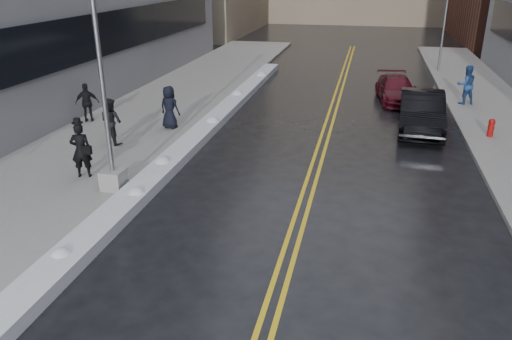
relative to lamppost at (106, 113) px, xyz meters
The scene contains 15 objects.
ground 4.62m from the lamppost, 31.22° to the right, with size 160.00×160.00×0.00m, color black.
sidewalk_west 8.72m from the lamppost, 107.03° to the left, with size 5.50×50.00×0.15m, color gray.
lane_line_left 10.12m from the lamppost, 54.77° to the left, with size 0.12×50.00×0.01m, color gold.
lane_line_right 10.29m from the lamppost, 53.36° to the left, with size 0.12×50.00×0.01m, color gold.
snow_ridge 6.50m from the lamppost, 81.94° to the left, with size 0.90×30.00×0.34m, color silver.
lamppost is the anchor object (origin of this frame).
fire_hydrant 14.81m from the lamppost, 33.04° to the left, with size 0.26×0.26×0.73m.
traffic_signal 24.98m from the lamppost, 61.79° to the left, with size 0.16×0.20×6.00m.
pedestrian_fedora 2.15m from the lamppost, 154.72° to the left, with size 0.65×0.43×1.80m, color black.
pedestrian_b 4.62m from the lamppost, 117.80° to the left, with size 0.86×0.67×1.77m, color black.
pedestrian_c 6.46m from the lamppost, 95.91° to the left, with size 0.87×0.57×1.79m, color black.
pedestrian_d 7.96m from the lamppost, 125.24° to the left, with size 0.99×0.41×1.69m, color black.
pedestrian_east 17.99m from the lamppost, 47.67° to the left, with size 0.92×0.72×1.90m, color navy.
car_black 13.01m from the lamppost, 41.69° to the left, with size 1.75×5.02×1.65m, color black.
car_maroon 16.30m from the lamppost, 57.03° to the left, with size 1.79×4.40×1.28m, color #440A15.
Camera 1 is at (4.01, -10.69, 6.45)m, focal length 35.00 mm.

